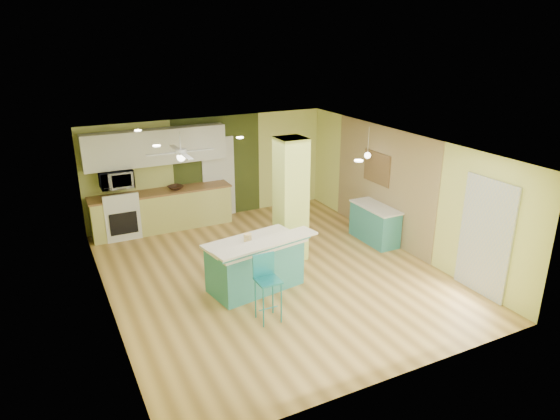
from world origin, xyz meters
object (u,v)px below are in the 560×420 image
Objects in this scene: peninsula at (256,264)px; side_counter at (375,224)px; fruit_bowl at (175,188)px; bar_stool at (266,277)px; canister at (248,238)px.

side_counter is at bearing 4.04° from peninsula.
peninsula is 5.79× the size of fruit_bowl.
side_counter is at bearing -37.09° from fruit_bowl.
peninsula is at bearing -82.90° from fruit_bowl.
fruit_bowl is (-0.19, 4.56, 0.24)m from bar_stool.
peninsula is 0.51m from canister.
bar_stool is 7.40× the size of canister.
bar_stool is 1.12m from canister.
peninsula is 1.57× the size of side_counter.
canister is at bearing -84.48° from fruit_bowl.
peninsula is 1.07m from bar_stool.
side_counter is (3.48, 1.79, -0.34)m from bar_stool.
bar_stool reaches higher than side_counter.
fruit_bowl is at bearing 142.91° from side_counter.
canister reaches higher than side_counter.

